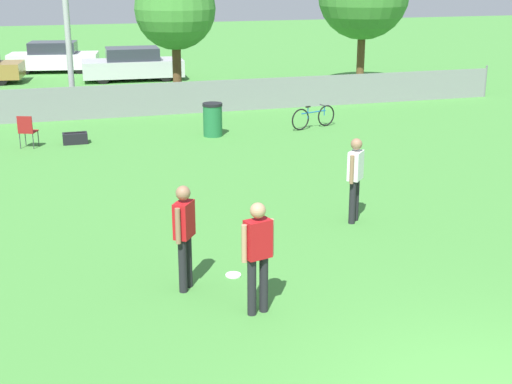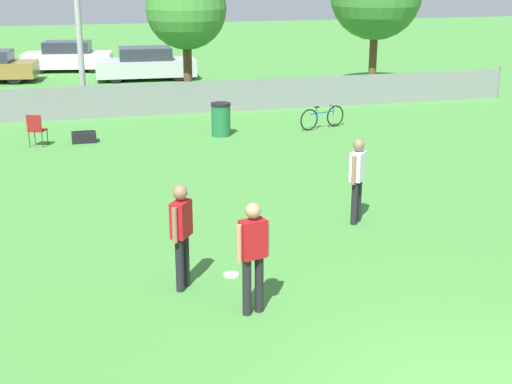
# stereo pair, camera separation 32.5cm
# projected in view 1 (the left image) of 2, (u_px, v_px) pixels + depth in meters

# --- Properties ---
(fence_backline) EXTENTS (23.55, 0.07, 1.21)m
(fence_backline) POSITION_uv_depth(u_px,v_px,m) (187.00, 98.00, 24.36)
(fence_backline) COLOR gray
(fence_backline) RESTS_ON ground_plane
(tree_near_pole) EXTENTS (2.88, 2.88, 4.85)m
(tree_near_pole) POSITION_uv_depth(u_px,v_px,m) (175.00, 9.00, 25.14)
(tree_near_pole) COLOR brown
(tree_near_pole) RESTS_ON ground_plane
(player_defender_red) EXTENTS (0.51, 0.31, 1.69)m
(player_defender_red) POSITION_uv_depth(u_px,v_px,m) (258.00, 250.00, 10.10)
(player_defender_red) COLOR black
(player_defender_red) RESTS_ON ground_plane
(player_thrower_red) EXTENTS (0.39, 0.45, 1.69)m
(player_thrower_red) POSITION_uv_depth(u_px,v_px,m) (184.00, 230.00, 10.86)
(player_thrower_red) COLOR black
(player_thrower_red) RESTS_ON ground_plane
(player_receiver_white) EXTENTS (0.41, 0.42, 1.69)m
(player_receiver_white) POSITION_uv_depth(u_px,v_px,m) (355.00, 174.00, 13.81)
(player_receiver_white) COLOR black
(player_receiver_white) RESTS_ON ground_plane
(frisbee_disc) EXTENTS (0.26, 0.26, 0.03)m
(frisbee_disc) POSITION_uv_depth(u_px,v_px,m) (233.00, 275.00, 11.63)
(frisbee_disc) COLOR white
(frisbee_disc) RESTS_ON ground_plane
(folding_chair_sideline) EXTENTS (0.55, 0.55, 0.92)m
(folding_chair_sideline) POSITION_uv_depth(u_px,v_px,m) (27.00, 129.00, 19.71)
(folding_chair_sideline) COLOR #333338
(folding_chair_sideline) RESTS_ON ground_plane
(bicycle_sideline) EXTENTS (1.64, 0.66, 0.72)m
(bicycle_sideline) POSITION_uv_depth(u_px,v_px,m) (314.00, 117.00, 22.21)
(bicycle_sideline) COLOR black
(bicycle_sideline) RESTS_ON ground_plane
(trash_bin) EXTENTS (0.59, 0.59, 0.99)m
(trash_bin) POSITION_uv_depth(u_px,v_px,m) (213.00, 120.00, 21.12)
(trash_bin) COLOR #1E6638
(trash_bin) RESTS_ON ground_plane
(gear_bag_sideline) EXTENTS (0.69, 0.38, 0.33)m
(gear_bag_sideline) POSITION_uv_depth(u_px,v_px,m) (75.00, 138.00, 20.31)
(gear_bag_sideline) COLOR black
(gear_bag_sideline) RESTS_ON ground_plane
(parked_car_white) EXTENTS (4.36, 2.37, 1.43)m
(parked_car_white) POSITION_uv_depth(u_px,v_px,m) (54.00, 58.00, 34.06)
(parked_car_white) COLOR black
(parked_car_white) RESTS_ON ground_plane
(parked_car_silver) EXTENTS (4.47, 2.05, 1.43)m
(parked_car_silver) POSITION_uv_depth(u_px,v_px,m) (133.00, 65.00, 31.62)
(parked_car_silver) COLOR black
(parked_car_silver) RESTS_ON ground_plane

